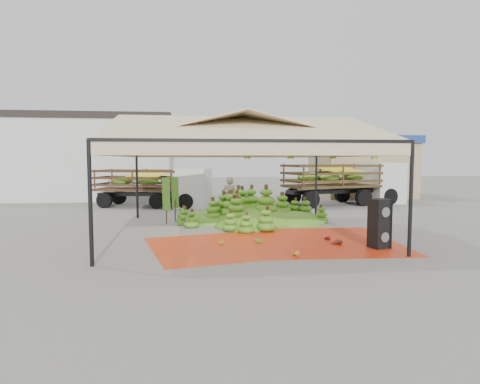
{
  "coord_description": "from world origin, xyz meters",
  "views": [
    {
      "loc": [
        -1.6,
        -13.72,
        2.53
      ],
      "look_at": [
        0.2,
        1.5,
        1.3
      ],
      "focal_mm": 30.0,
      "sensor_mm": 36.0,
      "label": 1
    }
  ],
  "objects": [
    {
      "name": "hand_red_b",
      "position": [
        2.6,
        -2.45,
        0.11
      ],
      "size": [
        0.64,
        0.62,
        0.22
      ],
      "primitive_type": "ellipsoid",
      "rotation": [
        0.0,
        0.0,
        0.67
      ],
      "color": "#5F2015",
      "rests_on": "ground"
    },
    {
      "name": "hand_yellow_b",
      "position": [
        0.99,
        -3.62,
        0.1
      ],
      "size": [
        0.44,
        0.36,
        0.19
      ],
      "primitive_type": "ellipsoid",
      "rotation": [
        0.0,
        0.0,
        -0.03
      ],
      "color": "#AD8822",
      "rests_on": "ground"
    },
    {
      "name": "tarp_left",
      "position": [
        -0.7,
        -2.15,
        0.01
      ],
      "size": [
        4.95,
        4.81,
        0.01
      ],
      "primitive_type": "cube",
      "rotation": [
        0.0,
        0.0,
        0.24
      ],
      "color": "red",
      "rests_on": "ground"
    },
    {
      "name": "banana_leaves",
      "position": [
        -2.39,
        2.62,
        0.0
      ],
      "size": [
        0.96,
        1.36,
        3.7
      ],
      "primitive_type": null,
      "color": "#35761F",
      "rests_on": "ground"
    },
    {
      "name": "tarp_right",
      "position": [
        2.41,
        -1.76,
        0.01
      ],
      "size": [
        4.61,
        4.81,
        0.01
      ],
      "primitive_type": "cube",
      "rotation": [
        0.0,
        0.0,
        -0.05
      ],
      "color": "red",
      "rests_on": "ground"
    },
    {
      "name": "building_tan",
      "position": [
        10.0,
        13.0,
        2.07
      ],
      "size": [
        6.3,
        5.3,
        4.1
      ],
      "color": "tan",
      "rests_on": "ground"
    },
    {
      "name": "canopy_tent",
      "position": [
        0.0,
        0.0,
        3.3
      ],
      "size": [
        8.1,
        8.1,
        4.0
      ],
      "color": "black",
      "rests_on": "ground"
    },
    {
      "name": "banana_heap",
      "position": [
        0.86,
        2.17,
        0.66
      ],
      "size": [
        7.41,
        6.68,
        1.32
      ],
      "primitive_type": "ellipsoid",
      "rotation": [
        0.0,
        0.0,
        -0.3
      ],
      "color": "#3B7618",
      "rests_on": "ground"
    },
    {
      "name": "vendor",
      "position": [
        -0.01,
        3.49,
        0.9
      ],
      "size": [
        0.74,
        0.57,
        1.81
      ],
      "primitive_type": "imported",
      "rotation": [
        0.0,
        0.0,
        2.91
      ],
      "color": "gray",
      "rests_on": "ground"
    },
    {
      "name": "building_white",
      "position": [
        -10.0,
        14.0,
        2.71
      ],
      "size": [
        14.3,
        6.3,
        5.4
      ],
      "color": "silver",
      "rests_on": "ground"
    },
    {
      "name": "hanging_bunches",
      "position": [
        2.47,
        -0.33,
        2.62
      ],
      "size": [
        4.74,
        0.24,
        0.2
      ],
      "color": "#4C851B",
      "rests_on": "ground"
    },
    {
      "name": "truck_left",
      "position": [
        -3.47,
        8.23,
        1.28
      ],
      "size": [
        6.35,
        3.45,
        2.07
      ],
      "rotation": [
        0.0,
        0.0,
        -0.24
      ],
      "color": "#472C17",
      "rests_on": "ground"
    },
    {
      "name": "ground",
      "position": [
        0.0,
        0.0,
        0.0
      ],
      "size": [
        90.0,
        90.0,
        0.0
      ],
      "primitive_type": "plane",
      "color": "slate",
      "rests_on": "ground"
    },
    {
      "name": "hand_green",
      "position": [
        0.32,
        -1.75,
        0.1
      ],
      "size": [
        0.58,
        0.55,
        0.21
      ],
      "primitive_type": "ellipsoid",
      "rotation": [
        0.0,
        0.0,
        -0.52
      ],
      "color": "#3B841B",
      "rests_on": "ground"
    },
    {
      "name": "hand_red_a",
      "position": [
        2.54,
        -1.63,
        0.09
      ],
      "size": [
        0.43,
        0.36,
        0.19
      ],
      "primitive_type": "ellipsoid",
      "rotation": [
        0.0,
        0.0,
        -0.07
      ],
      "color": "maroon",
      "rests_on": "ground"
    },
    {
      "name": "speaker_stack",
      "position": [
        3.7,
        -2.92,
        0.71
      ],
      "size": [
        0.62,
        0.58,
        1.42
      ],
      "rotation": [
        0.0,
        0.0,
        0.29
      ],
      "color": "black",
      "rests_on": "ground"
    },
    {
      "name": "truck_right",
      "position": [
        7.24,
        8.23,
        1.46
      ],
      "size": [
        7.23,
        3.78,
        2.36
      ],
      "rotation": [
        0.0,
        0.0,
        0.22
      ],
      "color": "#4B3619",
      "rests_on": "ground"
    },
    {
      "name": "hand_yellow_a",
      "position": [
        -0.83,
        -1.89,
        0.09
      ],
      "size": [
        0.45,
        0.39,
        0.18
      ],
      "primitive_type": "ellipsoid",
      "rotation": [
        0.0,
        0.0,
        -0.21
      ],
      "color": "gold",
      "rests_on": "ground"
    }
  ]
}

